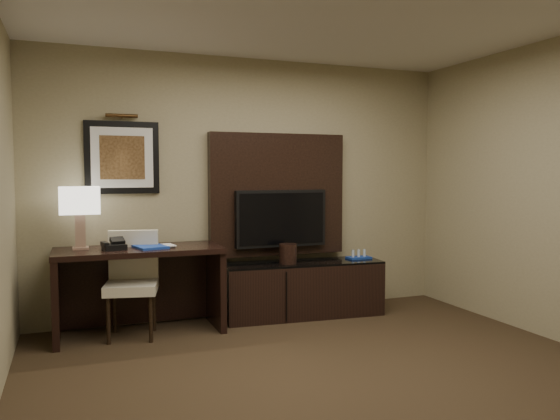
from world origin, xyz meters
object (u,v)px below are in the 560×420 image
credenza (303,289)px  ice_bucket (288,254)px  tv (281,218)px  minibar_tray (359,254)px  table_lamp (80,218)px  desk_phone (114,244)px  desk_chair (132,286)px  desk (140,291)px

credenza → ice_bucket: bearing=-165.1°
tv → minibar_tray: tv is taller
credenza → table_lamp: table_lamp is taller
tv → desk_phone: 1.75m
credenza → desk_phone: 1.98m
table_lamp → tv: bearing=2.9°
tv → desk_chair: tv is taller
tv → desk_phone: tv is taller
table_lamp → ice_bucket: (1.99, -0.12, -0.42)m
desk → minibar_tray: (2.32, 0.01, 0.21)m
desk_chair → desk_phone: bearing=173.3°
table_lamp → desk: bearing=-12.5°
credenza → table_lamp: 2.32m
desk_chair → table_lamp: size_ratio=1.67×
credenza → table_lamp: (-2.18, 0.09, 0.81)m
desk_chair → minibar_tray: 2.41m
table_lamp → minibar_tray: size_ratio=2.24×
credenza → tv: 0.78m
tv → table_lamp: bearing=-177.1°
tv → minibar_tray: 0.94m
tv → desk_phone: (-1.72, -0.26, -0.16)m
desk_chair → table_lamp: 0.78m
table_lamp → desk_phone: table_lamp is taller
desk_chair → desk_phone: (-0.14, 0.05, 0.38)m
desk → desk_phone: bearing=-167.8°
tv → desk_phone: size_ratio=5.20×
desk → desk_chair: size_ratio=1.59×
desk → desk_phone: 0.51m
tv → credenza: bearing=-47.4°
desk_chair → tv: bearing=23.6°
desk_chair → ice_bucket: desk_chair is taller
desk_phone → desk: bearing=1.5°
ice_bucket → table_lamp: bearing=176.5°
desk_phone → ice_bucket: desk_phone is taller
minibar_tray → desk_phone: bearing=-178.8°
tv → table_lamp: (-2.00, -0.10, 0.07)m
desk_phone → minibar_tray: desk_phone is taller
desk_phone → tv: bearing=-1.3°
tv → minibar_tray: bearing=-13.9°
table_lamp → ice_bucket: table_lamp is taller
desk_chair → table_lamp: bearing=166.6°
table_lamp → desk_phone: size_ratio=2.95×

